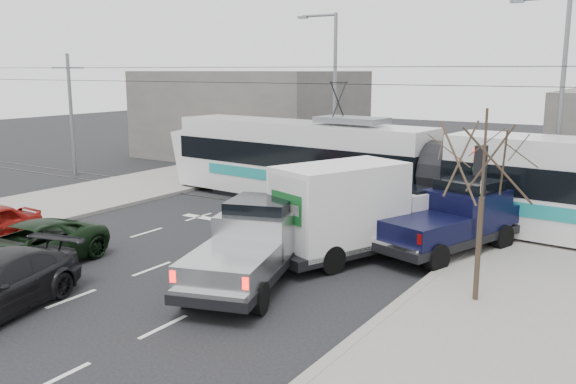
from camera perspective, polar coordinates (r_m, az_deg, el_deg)
The scene contains 14 objects.
ground at distance 18.44m, azimuth -8.85°, elevation -8.03°, with size 120.00×120.00×0.00m, color black.
sidewalk_right at distance 14.50m, azimuth 19.75°, elevation -13.82°, with size 6.00×60.00×0.15m, color gray.
rails at distance 26.43m, azimuth 5.66°, elevation -1.98°, with size 60.00×1.60×0.03m, color #33302D.
building_left at distance 43.45m, azimuth -3.55°, elevation 7.27°, with size 14.00×10.00×6.00m, color slate.
bare_tree at distance 16.11m, azimuth 17.85°, elevation 2.65°, with size 2.40×2.40×5.00m.
traffic_signal at distance 20.38m, azimuth 17.57°, elevation 1.39°, with size 0.44×0.44×3.60m.
street_lamp_near at distance 27.29m, azimuth 23.86°, elevation 8.37°, with size 2.38×0.25×9.00m.
street_lamp_far at distance 33.00m, azimuth 4.12°, elevation 9.65°, with size 2.38×0.25×9.00m.
catenary at distance 25.81m, azimuth 5.83°, elevation 6.41°, with size 60.00×0.20×7.00m.
tram at distance 24.97m, azimuth 14.07°, elevation 1.54°, with size 27.31×5.05×5.55m.
silver_pickup at distance 17.82m, azimuth -3.31°, elevation -4.79°, with size 3.88×6.61×2.28m.
box_truck at distance 20.01m, azimuth 6.07°, elevation -1.79°, with size 4.25×6.63×3.14m.
navy_pickup at distance 21.22m, azimuth 15.32°, elevation -2.37°, with size 3.73×6.09×2.42m.
green_car at distance 20.53m, azimuth -23.22°, elevation -4.75°, with size 2.35×5.10×1.42m, color black.
Camera 1 is at (11.66, -12.92, 6.08)m, focal length 38.00 mm.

